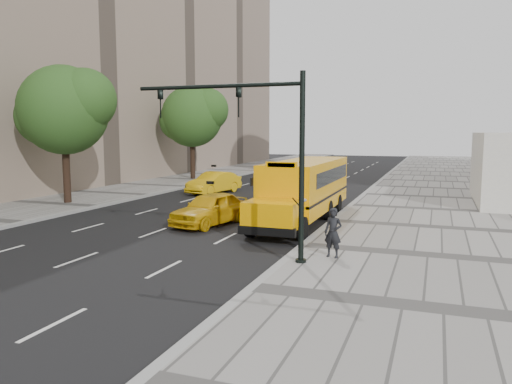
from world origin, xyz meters
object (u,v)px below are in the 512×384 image
(taxi_near, at_px, (211,208))
(pedestrian, at_px, (333,233))
(tree_c, at_px, (193,116))
(taxi_far, at_px, (214,183))
(school_bus, at_px, (305,185))
(tree_b, at_px, (65,109))
(traffic_signal, at_px, (261,143))

(taxi_near, bearing_deg, pedestrian, -22.24)
(tree_c, bearing_deg, taxi_far, -54.81)
(taxi_far, distance_m, pedestrian, 19.96)
(pedestrian, bearing_deg, tree_c, 137.50)
(school_bus, relative_size, taxi_near, 2.49)
(tree_b, bearing_deg, traffic_signal, -29.35)
(tree_c, distance_m, taxi_near, 23.09)
(taxi_near, bearing_deg, traffic_signal, -38.93)
(school_bus, height_order, traffic_signal, traffic_signal)
(tree_b, height_order, tree_c, tree_c)
(tree_c, relative_size, taxi_near, 1.86)
(school_bus, xyz_separation_m, pedestrian, (2.97, -7.70, -0.75))
(tree_b, distance_m, traffic_signal, 17.97)
(tree_b, distance_m, tree_c, 16.68)
(traffic_signal, bearing_deg, tree_b, 150.65)
(tree_c, xyz_separation_m, pedestrian, (17.87, -24.44, -4.87))
(school_bus, bearing_deg, tree_b, 179.77)
(traffic_signal, bearing_deg, tree_c, 121.49)
(taxi_near, distance_m, taxi_far, 12.31)
(tree_b, xyz_separation_m, pedestrian, (17.87, -7.76, -4.79))
(taxi_far, bearing_deg, taxi_near, -52.63)
(tree_b, bearing_deg, taxi_near, -15.26)
(school_bus, bearing_deg, traffic_signal, -85.46)
(taxi_far, xyz_separation_m, traffic_signal, (9.64, -17.01, 3.32))
(tree_b, relative_size, taxi_far, 1.79)
(tree_b, relative_size, pedestrian, 4.89)
(tree_c, bearing_deg, traffic_signal, -58.51)
(tree_c, distance_m, taxi_far, 11.51)
(traffic_signal, bearing_deg, school_bus, 94.54)
(tree_b, height_order, taxi_near, tree_b)
(tree_c, height_order, pedestrian, tree_c)
(school_bus, xyz_separation_m, taxi_near, (-3.93, -2.93, -0.97))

